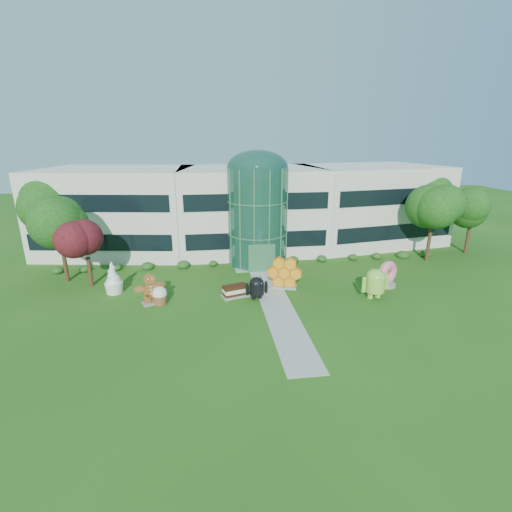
{
  "coord_description": "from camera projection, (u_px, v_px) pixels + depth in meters",
  "views": [
    {
      "loc": [
        -5.25,
        -24.75,
        12.53
      ],
      "look_at": [
        -0.97,
        6.0,
        2.6
      ],
      "focal_mm": 26.0,
      "sensor_mm": 36.0,
      "label": 1
    }
  ],
  "objects": [
    {
      "name": "donut",
      "position": [
        386.0,
        273.0,
        32.57
      ],
      "size": [
        2.47,
        2.01,
        2.32
      ],
      "primitive_type": null,
      "rotation": [
        0.0,
        0.0,
        0.5
      ],
      "color": "#DA537C",
      "rests_on": "ground"
    },
    {
      "name": "walkway",
      "position": [
        275.0,
        301.0,
        29.73
      ],
      "size": [
        2.4,
        20.0,
        0.04
      ],
      "primitive_type": "cube",
      "color": "#9E9E93",
      "rests_on": "ground"
    },
    {
      "name": "android_black",
      "position": [
        257.0,
        286.0,
        29.88
      ],
      "size": [
        2.1,
        1.56,
        2.19
      ],
      "primitive_type": null,
      "rotation": [
        0.0,
        0.0,
        0.15
      ],
      "color": "black",
      "rests_on": "ground"
    },
    {
      "name": "trees_backdrop",
      "position": [
        256.0,
        221.0,
        38.84
      ],
      "size": [
        52.0,
        8.0,
        8.4
      ],
      "primitive_type": null,
      "color": "#104311",
      "rests_on": "ground"
    },
    {
      "name": "android_green",
      "position": [
        375.0,
        281.0,
        30.0
      ],
      "size": [
        2.8,
        2.09,
        2.9
      ],
      "primitive_type": null,
      "rotation": [
        0.0,
        0.0,
        0.16
      ],
      "color": "#86C33E",
      "rests_on": "ground"
    },
    {
      "name": "honeycomb",
      "position": [
        284.0,
        274.0,
        32.11
      ],
      "size": [
        3.41,
        2.08,
        2.52
      ],
      "primitive_type": null,
      "rotation": [
        0.0,
        0.0,
        -0.31
      ],
      "color": "orange",
      "rests_on": "ground"
    },
    {
      "name": "building",
      "position": [
        250.0,
        208.0,
        43.42
      ],
      "size": [
        46.0,
        15.0,
        9.3
      ],
      "primitive_type": null,
      "color": "beige",
      "rests_on": "ground"
    },
    {
      "name": "cupcake",
      "position": [
        160.0,
        295.0,
        29.04
      ],
      "size": [
        1.5,
        1.5,
        1.48
      ],
      "primitive_type": null,
      "rotation": [
        0.0,
        0.0,
        0.25
      ],
      "color": "white",
      "rests_on": "ground"
    },
    {
      "name": "ground",
      "position": [
        280.0,
        312.0,
        27.85
      ],
      "size": [
        140.0,
        140.0,
        0.0
      ],
      "primitive_type": "plane",
      "color": "#215114",
      "rests_on": "ground"
    },
    {
      "name": "ice_cream_sandwich",
      "position": [
        235.0,
        291.0,
        30.5
      ],
      "size": [
        2.42,
        1.7,
        0.98
      ],
      "primitive_type": null,
      "rotation": [
        0.0,
        0.0,
        0.3
      ],
      "color": "black",
      "rests_on": "ground"
    },
    {
      "name": "gingerbread",
      "position": [
        150.0,
        289.0,
        29.0
      ],
      "size": [
        2.92,
        2.08,
        2.52
      ],
      "primitive_type": null,
      "rotation": [
        0.0,
        0.0,
        0.43
      ],
      "color": "brown",
      "rests_on": "ground"
    },
    {
      "name": "atrium",
      "position": [
        257.0,
        216.0,
        37.68
      ],
      "size": [
        6.0,
        6.0,
        9.8
      ],
      "primitive_type": "cylinder",
      "color": "#194738",
      "rests_on": "ground"
    },
    {
      "name": "froyo",
      "position": [
        113.0,
        278.0,
        30.96
      ],
      "size": [
        2.11,
        2.11,
        2.76
      ],
      "primitive_type": null,
      "rotation": [
        0.0,
        0.0,
        0.4
      ],
      "color": "white",
      "rests_on": "ground"
    },
    {
      "name": "tree_red",
      "position": [
        87.0,
        253.0,
        31.98
      ],
      "size": [
        4.0,
        4.0,
        6.0
      ],
      "primitive_type": null,
      "color": "#3F0C14",
      "rests_on": "ground"
    }
  ]
}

